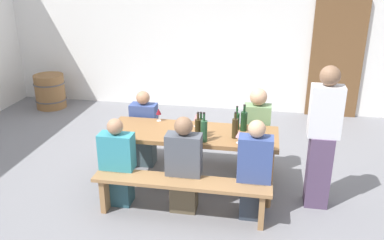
{
  "coord_description": "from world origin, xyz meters",
  "views": [
    {
      "loc": [
        0.81,
        -4.45,
        2.63
      ],
      "look_at": [
        0.0,
        0.0,
        0.9
      ],
      "focal_mm": 38.15,
      "sensor_mm": 36.0,
      "label": 1
    }
  ],
  "objects": [
    {
      "name": "seated_guest_near_2",
      "position": [
        0.77,
        -0.51,
        0.54
      ],
      "size": [
        0.36,
        0.24,
        1.14
      ],
      "rotation": [
        0.0,
        0.0,
        1.57
      ],
      "color": "#2E3744",
      "rests_on": "ground"
    },
    {
      "name": "wine_bottle_3",
      "position": [
        0.61,
        0.15,
        0.88
      ],
      "size": [
        0.08,
        0.08,
        0.33
      ],
      "color": "#143319",
      "rests_on": "tasting_table"
    },
    {
      "name": "wine_bottle_0",
      "position": [
        0.52,
        0.18,
        0.86
      ],
      "size": [
        0.07,
        0.07,
        0.3
      ],
      "color": "#194723",
      "rests_on": "tasting_table"
    },
    {
      "name": "seated_guest_near_0",
      "position": [
        -0.77,
        -0.51,
        0.49
      ],
      "size": [
        0.39,
        0.24,
        1.05
      ],
      "rotation": [
        0.0,
        0.0,
        1.57
      ],
      "color": "#284E59",
      "rests_on": "ground"
    },
    {
      "name": "tasting_table",
      "position": [
        0.0,
        0.0,
        0.67
      ],
      "size": [
        2.05,
        0.71,
        0.75
      ],
      "color": "olive",
      "rests_on": "ground"
    },
    {
      "name": "ground_plane",
      "position": [
        0.0,
        0.0,
        0.0
      ],
      "size": [
        24.0,
        24.0,
        0.0
      ],
      "primitive_type": "plane",
      "color": "slate"
    },
    {
      "name": "wine_glass_1",
      "position": [
        0.58,
        -0.23,
        0.86
      ],
      "size": [
        0.08,
        0.08,
        0.15
      ],
      "color": "silver",
      "rests_on": "tasting_table"
    },
    {
      "name": "seated_guest_far_0",
      "position": [
        -0.75,
        0.51,
        0.5
      ],
      "size": [
        0.35,
        0.24,
        1.06
      ],
      "rotation": [
        0.0,
        0.0,
        -1.57
      ],
      "color": "#3D5057",
      "rests_on": "ground"
    },
    {
      "name": "wine_glass_2",
      "position": [
        -0.48,
        0.28,
        0.87
      ],
      "size": [
        0.07,
        0.07,
        0.17
      ],
      "color": "silver",
      "rests_on": "tasting_table"
    },
    {
      "name": "seated_guest_far_1",
      "position": [
        0.76,
        0.51,
        0.58
      ],
      "size": [
        0.34,
        0.24,
        1.18
      ],
      "rotation": [
        0.0,
        0.0,
        -1.57
      ],
      "color": "#425846",
      "rests_on": "ground"
    },
    {
      "name": "wine_bottle_5",
      "position": [
        0.12,
        -0.08,
        0.86
      ],
      "size": [
        0.07,
        0.07,
        0.29
      ],
      "color": "#143319",
      "rests_on": "tasting_table"
    },
    {
      "name": "wooden_door",
      "position": [
        2.05,
        3.01,
        1.05
      ],
      "size": [
        0.9,
        0.06,
        2.1
      ],
      "primitive_type": "cube",
      "color": "brown",
      "rests_on": "ground"
    },
    {
      "name": "back_wall",
      "position": [
        0.0,
        3.15,
        1.6
      ],
      "size": [
        14.0,
        0.2,
        3.2
      ],
      "primitive_type": "cube",
      "color": "white",
      "rests_on": "ground"
    },
    {
      "name": "bench_far",
      "position": [
        0.0,
        0.66,
        0.35
      ],
      "size": [
        1.95,
        0.3,
        0.45
      ],
      "color": "#9E7247",
      "rests_on": "ground"
    },
    {
      "name": "wine_bottle_2",
      "position": [
        0.18,
        -0.26,
        0.88
      ],
      "size": [
        0.08,
        0.08,
        0.35
      ],
      "color": "#234C2D",
      "rests_on": "tasting_table"
    },
    {
      "name": "standing_host",
      "position": [
        1.49,
        -0.13,
        0.82
      ],
      "size": [
        0.34,
        0.24,
        1.65
      ],
      "rotation": [
        0.0,
        0.0,
        3.14
      ],
      "color": "#543F5D",
      "rests_on": "ground"
    },
    {
      "name": "wine_bottle_1",
      "position": [
        0.1,
        -0.19,
        0.87
      ],
      "size": [
        0.07,
        0.07,
        0.32
      ],
      "color": "#332814",
      "rests_on": "tasting_table"
    },
    {
      "name": "bench_near",
      "position": [
        0.0,
        -0.66,
        0.35
      ],
      "size": [
        1.95,
        0.3,
        0.45
      ],
      "color": "#9E7247",
      "rests_on": "ground"
    },
    {
      "name": "seated_guest_near_1",
      "position": [
        0.0,
        -0.51,
        0.53
      ],
      "size": [
        0.39,
        0.24,
        1.12
      ],
      "rotation": [
        0.0,
        0.0,
        1.57
      ],
      "color": "brown",
      "rests_on": "ground"
    },
    {
      "name": "wine_glass_0",
      "position": [
        0.02,
        0.18,
        0.87
      ],
      "size": [
        0.07,
        0.07,
        0.17
      ],
      "color": "silver",
      "rests_on": "tasting_table"
    },
    {
      "name": "wine_bottle_4",
      "position": [
        0.52,
        -0.09,
        0.87
      ],
      "size": [
        0.07,
        0.07,
        0.32
      ],
      "color": "#332814",
      "rests_on": "tasting_table"
    },
    {
      "name": "wine_barrel",
      "position": [
        -3.26,
        2.52,
        0.33
      ],
      "size": [
        0.6,
        0.6,
        0.65
      ],
      "color": "olive",
      "rests_on": "ground"
    }
  ]
}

